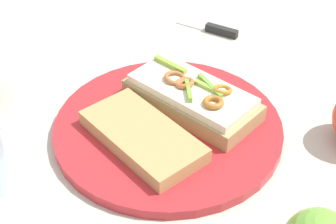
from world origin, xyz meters
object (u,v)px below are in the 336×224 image
at_px(plate, 168,128).
at_px(bread_slice_side, 142,136).
at_px(sandwich, 192,97).
at_px(knife, 215,30).

relative_size(plate, bread_slice_side, 1.83).
bearing_deg(bread_slice_side, sandwich, 97.53).
distance_m(plate, knife, 0.28).
bearing_deg(sandwich, bread_slice_side, -90.18).
relative_size(bread_slice_side, knife, 1.45).
height_order(bread_slice_side, knife, bread_slice_side).
relative_size(plate, knife, 2.66).
bearing_deg(bread_slice_side, plate, 97.70).
distance_m(plate, bread_slice_side, 0.05).
distance_m(bread_slice_side, knife, 0.33).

